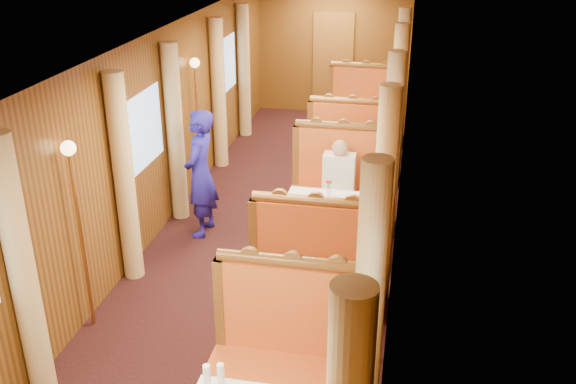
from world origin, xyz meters
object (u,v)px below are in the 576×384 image
(rose_vase_far, at_px, (358,103))
(banquette_far_fwd, at_px, (351,154))
(banquette_mid_aft, at_px, (340,192))
(passenger, at_px, (339,176))
(banquette_far_aft, at_px, (363,115))
(table_mid, at_px, (329,231))
(banquette_near_aft, at_px, (289,363))
(table_far, at_px, (357,135))
(rose_vase_mid, at_px, (328,186))
(banquette_mid_fwd, at_px, (316,271))
(steward, at_px, (200,174))

(rose_vase_far, bearing_deg, banquette_far_fwd, -89.22)
(banquette_mid_aft, height_order, passenger, banquette_mid_aft)
(banquette_mid_aft, xyz_separation_m, banquette_far_aft, (0.00, 3.50, 0.00))
(table_mid, height_order, banquette_far_aft, banquette_far_aft)
(banquette_near_aft, height_order, table_far, banquette_near_aft)
(banquette_mid_aft, bearing_deg, passenger, -90.00)
(table_mid, height_order, rose_vase_mid, rose_vase_mid)
(passenger, bearing_deg, banquette_near_aft, -90.00)
(table_mid, bearing_deg, rose_vase_far, 90.23)
(banquette_mid_fwd, xyz_separation_m, rose_vase_far, (-0.01, 4.53, 0.50))
(banquette_mid_fwd, distance_m, steward, 2.21)
(banquette_far_aft, bearing_deg, banquette_far_fwd, -90.00)
(banquette_far_fwd, xyz_separation_m, rose_vase_far, (-0.01, 1.03, 0.50))
(banquette_near_aft, height_order, rose_vase_mid, banquette_near_aft)
(table_mid, xyz_separation_m, banquette_mid_fwd, (0.00, -1.01, 0.05))
(rose_vase_far, bearing_deg, banquette_far_aft, 89.20)
(banquette_mid_aft, distance_m, table_far, 2.49)
(table_far, bearing_deg, banquette_far_aft, 90.00)
(banquette_mid_aft, distance_m, banquette_far_aft, 3.50)
(passenger, bearing_deg, steward, -165.88)
(rose_vase_far, distance_m, passenger, 2.72)
(banquette_mid_aft, bearing_deg, steward, -159.10)
(banquette_near_aft, relative_size, table_mid, 1.28)
(banquette_far_fwd, height_order, banquette_far_aft, same)
(banquette_mid_aft, xyz_separation_m, rose_vase_far, (-0.01, 2.50, 0.50))
(rose_vase_mid, bearing_deg, rose_vase_far, 89.71)
(banquette_mid_aft, distance_m, rose_vase_far, 2.55)
(table_far, distance_m, passenger, 2.73)
(table_far, bearing_deg, banquette_mid_aft, -90.00)
(table_mid, height_order, banquette_mid_fwd, banquette_mid_fwd)
(banquette_far_aft, relative_size, passenger, 1.76)
(table_mid, relative_size, banquette_far_aft, 0.78)
(table_mid, relative_size, banquette_mid_aft, 0.78)
(banquette_near_aft, height_order, table_mid, banquette_near_aft)
(rose_vase_mid, xyz_separation_m, steward, (-1.65, 0.33, -0.11))
(banquette_far_fwd, distance_m, banquette_far_aft, 2.03)
(table_mid, xyz_separation_m, banquette_mid_aft, (0.00, 1.01, 0.05))
(banquette_far_fwd, bearing_deg, table_far, 90.00)
(table_mid, relative_size, passenger, 1.38)
(banquette_mid_aft, xyz_separation_m, passenger, (-0.00, -0.22, 0.32))
(banquette_near_aft, xyz_separation_m, banquette_far_fwd, (0.00, 4.97, 0.00))
(table_mid, height_order, steward, steward)
(table_far, relative_size, rose_vase_mid, 2.92)
(banquette_mid_fwd, height_order, passenger, banquette_mid_fwd)
(banquette_mid_aft, bearing_deg, banquette_near_aft, -90.00)
(banquette_far_fwd, bearing_deg, banquette_mid_aft, -90.00)
(banquette_near_aft, xyz_separation_m, passenger, (-0.00, 3.28, 0.32))
(rose_vase_mid, bearing_deg, steward, 168.52)
(banquette_mid_aft, xyz_separation_m, rose_vase_mid, (-0.03, -0.97, 0.50))
(banquette_near_aft, bearing_deg, rose_vase_far, 90.13)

